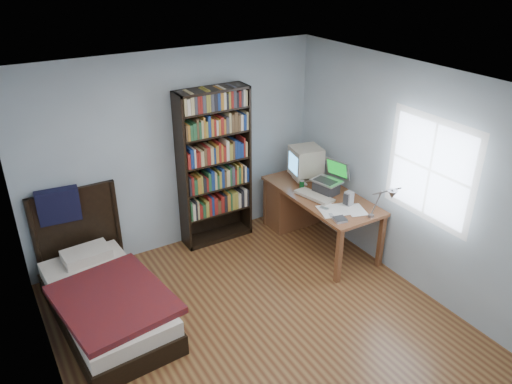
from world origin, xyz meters
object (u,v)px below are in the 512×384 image
desk (299,201)px  desk_lamp (389,197)px  keyboard (314,196)px  speaker (349,199)px  soda_can (302,185)px  crt_monitor (305,161)px  laptop (327,184)px  bookshelf (215,168)px  bed (103,295)px

desk → desk_lamp: size_ratio=3.06×
keyboard → speaker: 0.44m
speaker → soda_can: 0.69m
crt_monitor → keyboard: 0.59m
laptop → soda_can: bearing=128.5°
crt_monitor → bookshelf: 1.20m
desk_lamp → bookshelf: size_ratio=0.27×
speaker → soda_can: size_ratio=1.61×
keyboard → soda_can: 0.28m
laptop → keyboard: bearing=-174.7°
desk_lamp → soda_can: 1.41m
soda_can → bookshelf: 1.13m
laptop → bookshelf: 1.43m
desk → keyboard: size_ratio=3.29×
desk → speaker: (0.09, -0.88, 0.40)m
laptop → desk: bearing=99.1°
crt_monitor → laptop: (0.00, -0.48, -0.14)m
soda_can → bookshelf: size_ratio=0.05×
laptop → desk_lamp: (-0.07, -1.09, 0.32)m
desk → desk_lamp: (0.01, -1.57, 0.75)m
keyboard → soda_can: size_ratio=4.61×
desk → speaker: 0.97m
keyboard → desk: bearing=61.6°
bookshelf → desk: bearing=-18.3°
soda_can → bookshelf: bearing=148.6°
desk_lamp → speaker: desk_lamp is taller
keyboard → bookshelf: 1.30m
laptop → keyboard: laptop is taller
laptop → desk_lamp: size_ratio=0.78×
desk → keyboard: keyboard is taller
crt_monitor → keyboard: (-0.21, -0.50, -0.24)m
soda_can → laptop: bearing=-51.5°
desk_lamp → speaker: (0.08, 0.69, -0.35)m
soda_can → keyboard: bearing=-91.4°
crt_monitor → speaker: size_ratio=2.62×
laptop → soda_can: laptop is taller
desk → bed: size_ratio=0.82×
desk → crt_monitor: (0.07, 0.00, 0.57)m
desk → speaker: speaker is taller
desk_lamp → bed: desk_lamp is taller
crt_monitor → desk: bearing=-176.9°
desk_lamp → soda_can: bearing=95.8°
laptop → speaker: laptop is taller
speaker → crt_monitor: bearing=79.2°
desk → crt_monitor: crt_monitor is taller
desk_lamp → soda_can: desk_lamp is taller
soda_can → bed: size_ratio=0.05×
laptop → speaker: 0.40m
desk → crt_monitor: size_ratio=3.60×
speaker → bed: (-2.89, 0.44, -0.56)m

